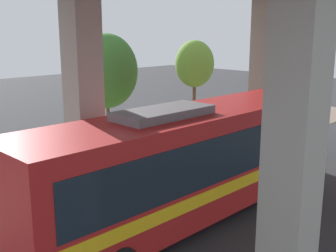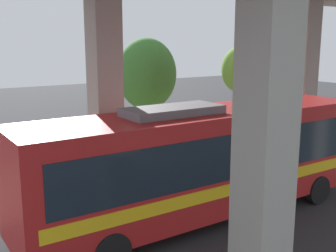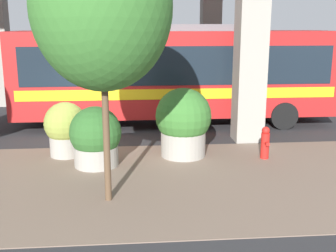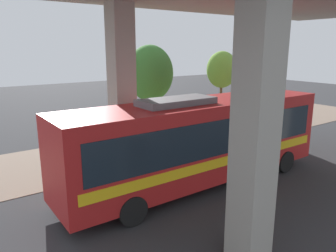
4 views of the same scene
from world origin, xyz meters
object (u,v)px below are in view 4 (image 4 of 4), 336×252
(street_tree_far, at_px, (222,70))
(fire_hydrant, at_px, (105,155))
(planter_front, at_px, (150,139))
(planter_middle, at_px, (203,134))
(street_tree_near, at_px, (150,73))
(planter_back, at_px, (179,133))
(bus, at_px, (200,138))

(street_tree_far, bearing_deg, fire_hydrant, -74.87)
(planter_front, relative_size, planter_middle, 1.26)
(planter_middle, bearing_deg, fire_hydrant, -97.87)
(fire_hydrant, height_order, planter_front, planter_front)
(street_tree_near, bearing_deg, street_tree_far, 92.67)
(planter_front, xyz_separation_m, street_tree_near, (-3.02, 2.00, 3.07))
(street_tree_near, bearing_deg, planter_back, 10.53)
(fire_hydrant, xyz_separation_m, planter_front, (0.46, 2.27, 0.53))
(planter_front, relative_size, street_tree_near, 0.35)
(planter_middle, xyz_separation_m, planter_back, (-0.99, -0.93, -0.02))
(bus, height_order, planter_front, bus)
(street_tree_near, bearing_deg, fire_hydrant, -59.09)
(fire_hydrant, distance_m, street_tree_near, 6.14)
(planter_middle, xyz_separation_m, street_tree_near, (-3.34, -1.37, 3.25))
(bus, bearing_deg, street_tree_near, 162.84)
(planter_middle, bearing_deg, street_tree_far, 126.51)
(fire_hydrant, xyz_separation_m, street_tree_near, (-2.56, 4.27, 3.59))
(planter_back, height_order, street_tree_far, street_tree_far)
(street_tree_near, distance_m, street_tree_far, 6.27)
(planter_middle, bearing_deg, planter_front, -95.38)
(planter_front, bearing_deg, street_tree_far, 111.83)
(planter_front, distance_m, planter_back, 2.54)
(fire_hydrant, height_order, planter_back, planter_back)
(street_tree_far, bearing_deg, street_tree_near, -87.33)
(fire_hydrant, distance_m, planter_back, 4.72)
(planter_middle, height_order, street_tree_near, street_tree_near)
(fire_hydrant, bearing_deg, bus, 24.53)
(planter_back, relative_size, street_tree_far, 0.31)
(street_tree_near, bearing_deg, planter_middle, 22.26)
(fire_hydrant, relative_size, street_tree_far, 0.18)
(street_tree_far, bearing_deg, planter_middle, -53.49)
(planter_front, distance_m, street_tree_far, 9.40)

